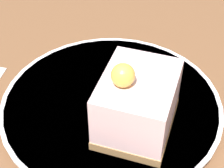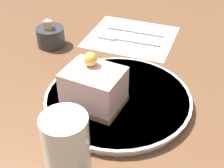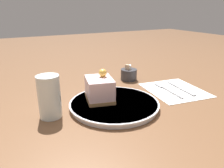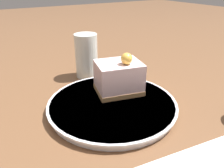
{
  "view_description": "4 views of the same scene",
  "coord_description": "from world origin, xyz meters",
  "views": [
    {
      "loc": [
        -0.04,
        0.38,
        0.36
      ],
      "look_at": [
        -0.01,
        0.03,
        0.05
      ],
      "focal_mm": 60.0,
      "sensor_mm": 36.0,
      "label": 1
    },
    {
      "loc": [
        -0.48,
        -0.06,
        0.4
      ],
      "look_at": [
        -0.03,
        0.04,
        0.06
      ],
      "focal_mm": 50.0,
      "sensor_mm": 36.0,
      "label": 2
    },
    {
      "loc": [
        -0.32,
        -0.53,
        0.31
      ],
      "look_at": [
        -0.01,
        0.05,
        0.07
      ],
      "focal_mm": 35.0,
      "sensor_mm": 36.0,
      "label": 3
    },
    {
      "loc": [
        0.35,
        -0.19,
        0.27
      ],
      "look_at": [
        0.01,
        0.02,
        0.07
      ],
      "focal_mm": 35.0,
      "sensor_mm": 36.0,
      "label": 4
    }
  ],
  "objects": [
    {
      "name": "ground_plane",
      "position": [
        0.0,
        0.0,
        0.0
      ],
      "size": [
        4.0,
        4.0,
        0.0
      ],
      "primitive_type": "plane",
      "color": "brown"
    },
    {
      "name": "drinking_glass",
      "position": [
        -0.21,
        0.06,
        0.06
      ],
      "size": [
        0.07,
        0.07,
        0.13
      ],
      "color": "silver",
      "rests_on": "ground_plane"
    },
    {
      "name": "cake_slice",
      "position": [
        -0.04,
        0.07,
        0.06
      ],
      "size": [
        0.11,
        0.12,
        0.1
      ],
      "rotation": [
        0.0,
        0.0,
        -0.24
      ],
      "color": "#9E7547",
      "rests_on": "plate"
    },
    {
      "name": "plate",
      "position": [
        -0.01,
        0.03,
        0.01
      ],
      "size": [
        0.29,
        0.29,
        0.02
      ],
      "color": "white",
      "rests_on": "ground_plane"
    }
  ]
}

